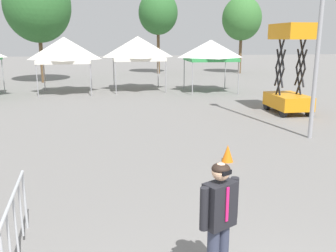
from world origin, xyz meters
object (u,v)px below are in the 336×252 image
at_px(crowd_barrier_mid_lot, 15,215).
at_px(canopy_tent_behind_center, 138,48).
at_px(tree_behind_tents_left, 158,13).
at_px(tree_behind_tents_center, 37,6).
at_px(tree_behind_tents_right, 242,19).
at_px(scissor_lift, 289,87).
at_px(canopy_tent_far_left, 211,50).
at_px(canopy_tent_behind_left, 64,50).
at_px(person_foreground, 219,218).
at_px(traffic_cone_lot_center, 228,153).

bearing_deg(crowd_barrier_mid_lot, canopy_tent_behind_center, 79.14).
relative_size(tree_behind_tents_left, tree_behind_tents_center, 0.92).
bearing_deg(tree_behind_tents_right, crowd_barrier_mid_lot, -116.56).
relative_size(scissor_lift, tree_behind_tents_right, 0.55).
xyz_separation_m(canopy_tent_behind_center, crowd_barrier_mid_lot, (-3.54, -18.44, -1.93)).
height_order(canopy_tent_far_left, crowd_barrier_mid_lot, canopy_tent_far_left).
distance_m(canopy_tent_behind_left, scissor_lift, 13.24).
bearing_deg(tree_behind_tents_right, tree_behind_tents_left, 171.70).
bearing_deg(scissor_lift, canopy_tent_behind_center, 124.53).
bearing_deg(person_foreground, tree_behind_tents_right, 68.81).
relative_size(tree_behind_tents_right, tree_behind_tents_center, 0.86).
xyz_separation_m(canopy_tent_behind_left, canopy_tent_far_left, (8.89, -0.80, -0.05)).
height_order(canopy_tent_behind_left, traffic_cone_lot_center, canopy_tent_behind_left).
bearing_deg(person_foreground, traffic_cone_lot_center, 69.59).
xyz_separation_m(canopy_tent_behind_center, tree_behind_tents_right, (10.74, 10.13, 2.43)).
bearing_deg(tree_behind_tents_center, traffic_cone_lot_center, -68.53).
xyz_separation_m(canopy_tent_behind_left, canopy_tent_behind_center, (4.50, 0.62, 0.06)).
height_order(canopy_tent_behind_left, person_foreground, canopy_tent_behind_left).
distance_m(canopy_tent_far_left, tree_behind_tents_center, 13.54).
xyz_separation_m(tree_behind_tents_left, tree_behind_tents_center, (-9.80, -5.76, 0.01)).
relative_size(canopy_tent_far_left, scissor_lift, 0.82).
bearing_deg(tree_behind_tents_right, canopy_tent_behind_center, -136.68).
distance_m(person_foreground, tree_behind_tents_left, 31.38).
height_order(scissor_lift, person_foreground, scissor_lift).
xyz_separation_m(tree_behind_tents_left, crowd_barrier_mid_lot, (-6.50, -29.71, -4.86)).
xyz_separation_m(tree_behind_tents_left, traffic_cone_lot_center, (-1.88, -25.88, -5.37)).
bearing_deg(canopy_tent_far_left, tree_behind_tents_left, 96.46).
relative_size(canopy_tent_far_left, crowd_barrier_mid_lot, 1.53).
relative_size(canopy_tent_behind_center, canopy_tent_far_left, 1.07).
xyz_separation_m(person_foreground, traffic_cone_lot_center, (1.84, 4.94, -0.80)).
xyz_separation_m(canopy_tent_behind_left, tree_behind_tents_right, (15.24, 10.76, 2.49)).
relative_size(canopy_tent_behind_left, canopy_tent_far_left, 1.05).
xyz_separation_m(person_foreground, crowd_barrier_mid_lot, (-2.78, 1.11, -0.28)).
relative_size(tree_behind_tents_right, tree_behind_tents_left, 0.94).
height_order(canopy_tent_behind_center, scissor_lift, scissor_lift).
height_order(canopy_tent_far_left, scissor_lift, scissor_lift).
bearing_deg(canopy_tent_far_left, traffic_cone_lot_center, -104.13).
bearing_deg(person_foreground, scissor_lift, 58.43).
xyz_separation_m(scissor_lift, crowd_barrier_mid_lot, (-9.48, -9.80, -0.44)).
bearing_deg(canopy_tent_far_left, scissor_lift, -77.92).
distance_m(canopy_tent_far_left, tree_behind_tents_left, 13.13).
relative_size(canopy_tent_behind_center, scissor_lift, 0.88).
relative_size(tree_behind_tents_center, crowd_barrier_mid_lot, 3.95).
distance_m(canopy_tent_behind_center, tree_behind_tents_left, 12.02).
distance_m(canopy_tent_behind_left, tree_behind_tents_right, 18.82).
distance_m(canopy_tent_behind_center, tree_behind_tents_center, 9.26).
xyz_separation_m(canopy_tent_far_left, tree_behind_tents_right, (6.35, 11.55, 2.54)).
height_order(canopy_tent_behind_left, tree_behind_tents_left, tree_behind_tents_left).
bearing_deg(person_foreground, tree_behind_tents_center, 103.63).
distance_m(canopy_tent_behind_left, canopy_tent_behind_center, 4.54).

